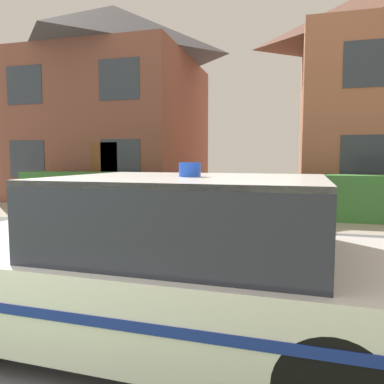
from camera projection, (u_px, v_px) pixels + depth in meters
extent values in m
cube|color=#5B5B60|center=(124.00, 264.00, 5.56)|extent=(28.00, 6.45, 0.01)
cube|color=#3D7F38|center=(249.00, 195.00, 10.10)|extent=(13.99, 0.90, 1.16)
cylinder|color=black|center=(73.00, 264.00, 4.40)|extent=(0.64, 0.22, 0.64)
cylinder|color=black|center=(320.00, 287.00, 3.60)|extent=(0.64, 0.22, 0.64)
cube|color=white|center=(155.00, 283.00, 3.21)|extent=(4.50, 1.97, 0.64)
cube|color=#232833|center=(190.00, 213.00, 3.06)|extent=(2.17, 1.71, 0.60)
cube|color=white|center=(190.00, 179.00, 3.04)|extent=(2.17, 1.71, 0.04)
cube|color=navy|center=(187.00, 252.00, 4.08)|extent=(4.22, 0.14, 0.07)
cube|color=navy|center=(98.00, 322.00, 2.33)|extent=(4.22, 0.14, 0.07)
cylinder|color=blue|center=(190.00, 170.00, 3.03)|extent=(0.18, 0.18, 0.12)
cube|color=brown|center=(115.00, 130.00, 15.57)|extent=(6.46, 6.47, 5.51)
pyramid|color=#56565B|center=(114.00, 34.00, 15.22)|extent=(6.78, 6.80, 2.24)
cube|color=brown|center=(104.00, 174.00, 12.30)|extent=(1.00, 0.02, 2.10)
cube|color=#333D47|center=(27.00, 159.00, 13.02)|extent=(1.40, 0.02, 1.30)
cube|color=#333D47|center=(120.00, 159.00, 12.10)|extent=(1.40, 0.02, 1.30)
cube|color=#333D47|center=(24.00, 85.00, 12.79)|extent=(1.40, 0.02, 1.30)
cube|color=#333D47|center=(119.00, 79.00, 11.87)|extent=(1.40, 0.02, 1.30)
cube|color=#333D47|center=(366.00, 158.00, 10.65)|extent=(1.40, 0.02, 1.30)
cube|color=#333D47|center=(370.00, 63.00, 10.41)|extent=(1.40, 0.02, 1.30)
cube|color=#474C8C|center=(128.00, 199.00, 9.89)|extent=(0.75, 0.75, 0.98)
cube|color=navy|center=(128.00, 179.00, 9.84)|extent=(0.79, 0.78, 0.10)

